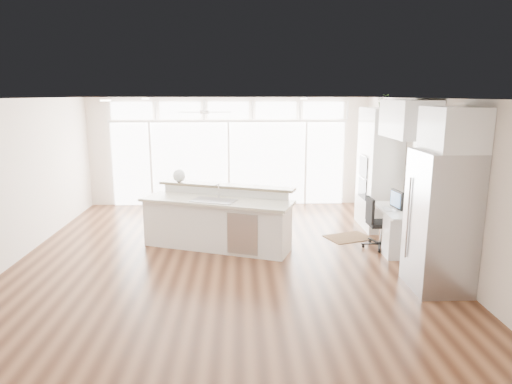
{
  "coord_description": "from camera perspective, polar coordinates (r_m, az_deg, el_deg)",
  "views": [
    {
      "loc": [
        0.26,
        -7.47,
        2.76
      ],
      "look_at": [
        0.56,
        0.6,
        1.03
      ],
      "focal_mm": 32.0,
      "sensor_mm": 36.0,
      "label": 1
    }
  ],
  "objects": [
    {
      "name": "floor",
      "position": [
        7.97,
        -3.92,
        -8.28
      ],
      "size": [
        7.0,
        8.0,
        0.02
      ],
      "primitive_type": "cube",
      "color": "#412314",
      "rests_on": "ground"
    },
    {
      "name": "ceiling",
      "position": [
        7.47,
        -4.22,
        11.6
      ],
      "size": [
        7.0,
        8.0,
        0.02
      ],
      "primitive_type": "cube",
      "color": "white",
      "rests_on": "wall_back"
    },
    {
      "name": "wall_back",
      "position": [
        11.56,
        -3.42,
        5.05
      ],
      "size": [
        7.0,
        0.04,
        2.7
      ],
      "primitive_type": "cube",
      "color": "silver",
      "rests_on": "floor"
    },
    {
      "name": "wall_front",
      "position": [
        3.75,
        -6.07,
        -10.01
      ],
      "size": [
        7.0,
        0.04,
        2.7
      ],
      "primitive_type": "cube",
      "color": "silver",
      "rests_on": "floor"
    },
    {
      "name": "wall_left",
      "position": [
        8.48,
        -28.43,
        1.05
      ],
      "size": [
        0.04,
        8.0,
        2.7
      ],
      "primitive_type": "cube",
      "color": "silver",
      "rests_on": "floor"
    },
    {
      "name": "wall_right",
      "position": [
        8.26,
        20.99,
        1.45
      ],
      "size": [
        0.04,
        8.0,
        2.7
      ],
      "primitive_type": "cube",
      "color": "silver",
      "rests_on": "floor"
    },
    {
      "name": "glass_wall",
      "position": [
        11.54,
        -3.41,
        3.53
      ],
      "size": [
        5.8,
        0.06,
        2.08
      ],
      "primitive_type": "cube",
      "color": "white",
      "rests_on": "wall_back"
    },
    {
      "name": "transom_row",
      "position": [
        11.42,
        -3.5,
        10.15
      ],
      "size": [
        5.9,
        0.06,
        0.4
      ],
      "primitive_type": "cube",
      "color": "white",
      "rests_on": "wall_back"
    },
    {
      "name": "desk_window",
      "position": [
        8.49,
        20.07,
        3.16
      ],
      "size": [
        0.04,
        0.85,
        0.85
      ],
      "primitive_type": "cube",
      "color": "white",
      "rests_on": "wall_right"
    },
    {
      "name": "ceiling_fan",
      "position": [
        10.3,
        -6.48,
        10.45
      ],
      "size": [
        1.16,
        1.16,
        0.32
      ],
      "primitive_type": "cube",
      "color": "white",
      "rests_on": "ceiling"
    },
    {
      "name": "recessed_lights",
      "position": [
        7.67,
        -4.17,
        11.46
      ],
      "size": [
        3.4,
        3.0,
        0.02
      ],
      "primitive_type": "cube",
      "color": "beige",
      "rests_on": "ceiling"
    },
    {
      "name": "oven_cabinet",
      "position": [
        9.83,
        15.13,
        2.83
      ],
      "size": [
        0.64,
        1.2,
        2.5
      ],
      "primitive_type": "cube",
      "color": "white",
      "rests_on": "floor"
    },
    {
      "name": "desk_nook",
      "position": [
        8.61,
        17.47,
        -4.52
      ],
      "size": [
        0.72,
        1.3,
        0.76
      ],
      "primitive_type": "cube",
      "color": "white",
      "rests_on": "floor"
    },
    {
      "name": "upper_cabinets",
      "position": [
        8.3,
        18.59,
        8.64
      ],
      "size": [
        0.64,
        1.3,
        0.64
      ],
      "primitive_type": "cube",
      "color": "white",
      "rests_on": "wall_right"
    },
    {
      "name": "refrigerator",
      "position": [
        6.97,
        22.1,
        -3.43
      ],
      "size": [
        0.76,
        0.9,
        2.0
      ],
      "primitive_type": "cube",
      "color": "#A3A4A8",
      "rests_on": "floor"
    },
    {
      "name": "fridge_cabinet",
      "position": [
        6.79,
        23.44,
        7.23
      ],
      "size": [
        0.64,
        0.9,
        0.6
      ],
      "primitive_type": "cube",
      "color": "white",
      "rests_on": "wall_right"
    },
    {
      "name": "framed_photos",
      "position": [
        9.08,
        18.55,
        2.84
      ],
      "size": [
        0.06,
        0.22,
        0.8
      ],
      "primitive_type": "cube",
      "color": "black",
      "rests_on": "wall_right"
    },
    {
      "name": "kitchen_island",
      "position": [
        8.33,
        -4.93,
        -3.33
      ],
      "size": [
        2.96,
        1.96,
        1.1
      ],
      "primitive_type": "cube",
      "rotation": [
        0.0,
        0.0,
        -0.36
      ],
      "color": "white",
      "rests_on": "floor"
    },
    {
      "name": "rug",
      "position": [
        9.2,
        11.48,
        -5.59
      ],
      "size": [
        1.01,
        0.87,
        0.01
      ],
      "primitive_type": "cube",
      "rotation": [
        0.0,
        0.0,
        0.36
      ],
      "color": "#321E10",
      "rests_on": "floor"
    },
    {
      "name": "office_chair",
      "position": [
        8.62,
        15.32,
        -3.77
      ],
      "size": [
        0.49,
        0.45,
        0.93
      ],
      "primitive_type": "cube",
      "rotation": [
        0.0,
        0.0,
        0.01
      ],
      "color": "black",
      "rests_on": "floor"
    },
    {
      "name": "fishbowl",
      "position": [
        8.95,
        -9.58,
        2.05
      ],
      "size": [
        0.31,
        0.31,
        0.25
      ],
      "primitive_type": "sphere",
      "rotation": [
        0.0,
        0.0,
        -0.26
      ],
      "color": "white",
      "rests_on": "kitchen_island"
    },
    {
      "name": "monitor",
      "position": [
        8.45,
        17.19,
        -0.89
      ],
      "size": [
        0.13,
        0.44,
        0.36
      ],
      "primitive_type": "cube",
      "rotation": [
        0.0,
        0.0,
        0.12
      ],
      "color": "black",
      "rests_on": "desk_nook"
    },
    {
      "name": "keyboard",
      "position": [
        8.44,
        16.03,
        -2.05
      ],
      "size": [
        0.13,
        0.3,
        0.01
      ],
      "primitive_type": "cube",
      "rotation": [
        0.0,
        0.0,
        -0.08
      ],
      "color": "silver",
      "rests_on": "desk_nook"
    },
    {
      "name": "potted_plant",
      "position": [
        9.72,
        15.57,
        10.73
      ],
      "size": [
        0.28,
        0.3,
        0.21
      ],
      "primitive_type": "imported",
      "rotation": [
        0.0,
        0.0,
        -0.16
      ],
      "color": "#375D28",
      "rests_on": "oven_cabinet"
    }
  ]
}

